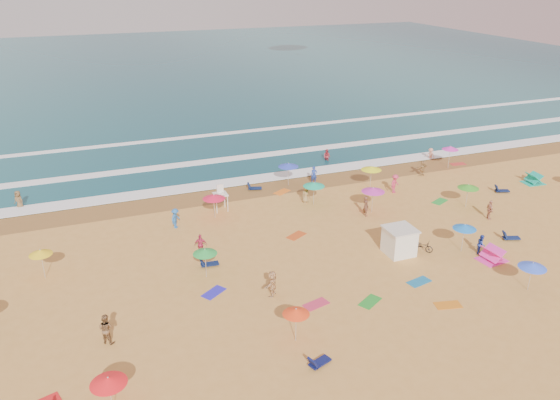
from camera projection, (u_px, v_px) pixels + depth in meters
name	position (u px, v px, depth m)	size (l,w,h in m)	color
ground	(307.00, 246.00, 42.61)	(220.00, 220.00, 0.00)	gold
ocean	(148.00, 70.00, 114.69)	(220.00, 140.00, 0.18)	#0C4756
wet_sand	(256.00, 189.00, 53.33)	(220.00, 220.00, 0.00)	olive
surf_foam	(231.00, 161.00, 60.86)	(200.00, 18.70, 0.05)	white
cabana	(399.00, 242.00, 41.13)	(2.00, 2.00, 2.00)	white
cabana_roof	(400.00, 229.00, 40.71)	(2.20, 2.20, 0.12)	silver
bicycle	(422.00, 246.00, 41.72)	(0.58, 1.68, 0.88)	black
lifeguard_stand	(221.00, 199.00, 48.44)	(1.20, 1.20, 2.10)	white
beach_umbrellas	(305.00, 212.00, 43.33)	(64.32, 26.83, 0.78)	#17BE8A
loungers	(412.00, 248.00, 41.94)	(50.13, 26.35, 0.34)	#0E1547
towels	(343.00, 253.00, 41.53)	(44.07, 23.46, 0.03)	red
popup_tents	(516.00, 210.00, 47.52)	(16.80, 12.92, 1.20)	#FF38B4
beachgoers	(288.00, 214.00, 46.18)	(47.47, 25.36, 2.13)	brown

